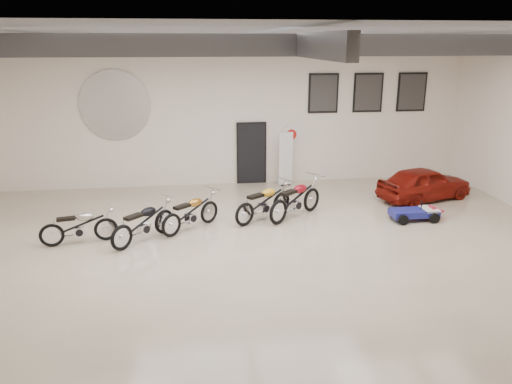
{
  "coord_description": "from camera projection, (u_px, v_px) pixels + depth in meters",
  "views": [
    {
      "loc": [
        -1.69,
        -10.93,
        4.8
      ],
      "look_at": [
        0.0,
        1.2,
        1.1
      ],
      "focal_mm": 35.0,
      "sensor_mm": 36.0,
      "label": 1
    }
  ],
  "objects": [
    {
      "name": "floor",
      "position": [
        263.0,
        250.0,
        11.97
      ],
      "size": [
        16.0,
        12.0,
        0.01
      ],
      "primitive_type": "cube",
      "color": "#C4B795",
      "rests_on": "ground"
    },
    {
      "name": "ceiling",
      "position": [
        264.0,
        32.0,
        10.52
      ],
      "size": [
        16.0,
        12.0,
        0.01
      ],
      "primitive_type": "cube",
      "color": "gray",
      "rests_on": "back_wall"
    },
    {
      "name": "back_wall",
      "position": [
        237.0,
        112.0,
        16.94
      ],
      "size": [
        16.0,
        0.02,
        5.0
      ],
      "primitive_type": "cube",
      "color": "white",
      "rests_on": "floor"
    },
    {
      "name": "ceiling_beams",
      "position": [
        264.0,
        44.0,
        10.6
      ],
      "size": [
        15.8,
        11.8,
        0.32
      ],
      "primitive_type": null,
      "color": "#5C5E64",
      "rests_on": "ceiling"
    },
    {
      "name": "door",
      "position": [
        251.0,
        154.0,
        17.37
      ],
      "size": [
        0.92,
        0.08,
        2.1
      ],
      "primitive_type": "cube",
      "color": "black",
      "rests_on": "back_wall"
    },
    {
      "name": "logo_plaque",
      "position": [
        115.0,
        105.0,
        16.27
      ],
      "size": [
        2.3,
        0.06,
        1.16
      ],
      "primitive_type": null,
      "color": "silver",
      "rests_on": "back_wall"
    },
    {
      "name": "poster_left",
      "position": [
        323.0,
        93.0,
        17.12
      ],
      "size": [
        1.05,
        0.08,
        1.35
      ],
      "primitive_type": null,
      "color": "black",
      "rests_on": "back_wall"
    },
    {
      "name": "poster_mid",
      "position": [
        368.0,
        93.0,
        17.33
      ],
      "size": [
        1.05,
        0.08,
        1.35
      ],
      "primitive_type": null,
      "color": "black",
      "rests_on": "back_wall"
    },
    {
      "name": "poster_right",
      "position": [
        412.0,
        92.0,
        17.54
      ],
      "size": [
        1.05,
        0.08,
        1.35
      ],
      "primitive_type": null,
      "color": "black",
      "rests_on": "back_wall"
    },
    {
      "name": "oil_sign",
      "position": [
        291.0,
        134.0,
        17.37
      ],
      "size": [
        0.72,
        0.1,
        0.72
      ],
      "primitive_type": null,
      "color": "white",
      "rests_on": "back_wall"
    },
    {
      "name": "banner_stand",
      "position": [
        286.0,
        159.0,
        17.13
      ],
      "size": [
        0.54,
        0.31,
        1.87
      ],
      "primitive_type": null,
      "rotation": [
        0.0,
        0.0,
        0.23
      ],
      "color": "white",
      "rests_on": "floor"
    },
    {
      "name": "motorcycle_silver",
      "position": [
        79.0,
        225.0,
        12.24
      ],
      "size": [
        1.89,
        0.9,
        0.94
      ],
      "primitive_type": null,
      "rotation": [
        0.0,
        0.0,
        0.2
      ],
      "color": "silver",
      "rests_on": "floor"
    },
    {
      "name": "motorcycle_black",
      "position": [
        143.0,
        222.0,
        12.36
      ],
      "size": [
        1.81,
        1.84,
        1.03
      ],
      "primitive_type": null,
      "rotation": [
        0.0,
        0.0,
        0.8
      ],
      "color": "silver",
      "rests_on": "floor"
    },
    {
      "name": "motorcycle_gold",
      "position": [
        191.0,
        212.0,
        13.14
      ],
      "size": [
        1.83,
        1.73,
        1.0
      ],
      "primitive_type": null,
      "rotation": [
        0.0,
        0.0,
        0.73
      ],
      "color": "silver",
      "rests_on": "floor"
    },
    {
      "name": "motorcycle_yellow",
      "position": [
        264.0,
        202.0,
        13.86
      ],
      "size": [
        2.02,
        1.68,
        1.05
      ],
      "primitive_type": null,
      "rotation": [
        0.0,
        0.0,
        0.61
      ],
      "color": "silver",
      "rests_on": "floor"
    },
    {
      "name": "motorcycle_red",
      "position": [
        296.0,
        198.0,
        14.04
      ],
      "size": [
        2.09,
        1.9,
        1.12
      ],
      "primitive_type": null,
      "rotation": [
        0.0,
        0.0,
        0.69
      ],
      "color": "silver",
      "rests_on": "floor"
    },
    {
      "name": "go_kart",
      "position": [
        419.0,
        210.0,
        13.91
      ],
      "size": [
        1.63,
        0.75,
        0.59
      ],
      "primitive_type": null,
      "rotation": [
        0.0,
        0.0,
        0.01
      ],
      "color": "navy",
      "rests_on": "floor"
    },
    {
      "name": "vintage_car",
      "position": [
        424.0,
        183.0,
        15.67
      ],
      "size": [
        2.15,
        3.35,
        1.06
      ],
      "primitive_type": "imported",
      "rotation": [
        0.0,
        0.0,
        1.88
      ],
      "color": "maroon",
      "rests_on": "floor"
    }
  ]
}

